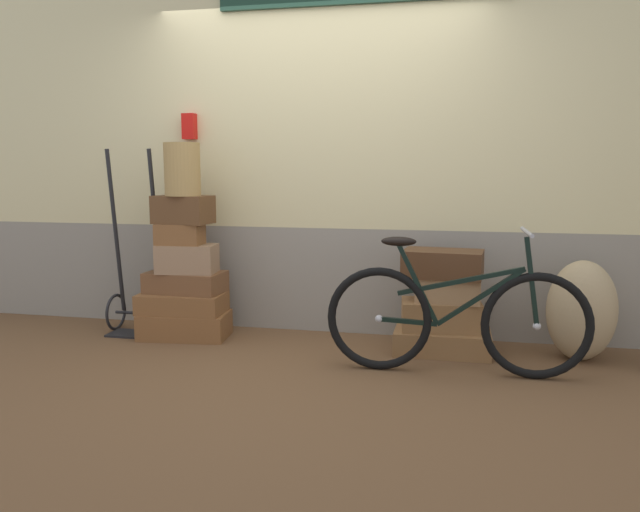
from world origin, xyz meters
TOP-DOWN VIEW (x-y plane):
  - ground at (0.00, 0.00)m, footprint 8.53×5.20m
  - station_building at (0.01, 0.85)m, footprint 6.53×0.74m
  - suitcase_0 at (-0.96, 0.36)m, footprint 0.69×0.43m
  - suitcase_1 at (-0.97, 0.37)m, footprint 0.66×0.40m
  - suitcase_2 at (-0.96, 0.41)m, footprint 0.60×0.36m
  - suitcase_3 at (-0.93, 0.38)m, footprint 0.46×0.30m
  - suitcase_4 at (-0.98, 0.37)m, footprint 0.35×0.22m
  - suitcase_5 at (-0.96, 0.41)m, footprint 0.45×0.30m
  - suitcase_6 at (0.98, 0.36)m, footprint 0.66×0.37m
  - suitcase_7 at (0.97, 0.38)m, footprint 0.57×0.36m
  - suitcase_8 at (1.01, 0.37)m, footprint 0.45×0.28m
  - suitcase_9 at (0.97, 0.39)m, footprint 0.57×0.37m
  - wicker_basket at (-0.95, 0.38)m, footprint 0.27×0.27m
  - luggage_trolley at (-1.38, 0.42)m, footprint 0.43×0.37m
  - burlap_sack at (1.89, 0.40)m, footprint 0.45×0.39m
  - bicycle at (1.06, -0.08)m, footprint 1.63×0.46m

SIDE VIEW (x-z plane):
  - ground at x=0.00m, z-range -0.06..0.00m
  - suitcase_6 at x=0.98m, z-range 0.00..0.16m
  - suitcase_0 at x=-0.96m, z-range 0.00..0.19m
  - suitcase_7 at x=0.97m, z-range 0.16..0.37m
  - suitcase_1 at x=-0.97m, z-range 0.19..0.34m
  - luggage_trolley at x=-1.38m, z-range -0.38..1.05m
  - burlap_sack at x=1.89m, z-range 0.00..0.68m
  - bicycle at x=1.06m, z-range -0.10..0.82m
  - suitcase_2 at x=-0.96m, z-range 0.34..0.50m
  - suitcase_8 at x=1.01m, z-range 0.37..0.54m
  - suitcase_3 at x=-0.93m, z-range 0.50..0.71m
  - suitcase_9 at x=0.97m, z-range 0.54..0.72m
  - suitcase_4 at x=-0.98m, z-range 0.71..0.87m
  - suitcase_5 at x=-0.96m, z-range 0.87..1.08m
  - wicker_basket at x=-0.95m, z-range 1.08..1.47m
  - station_building at x=0.01m, z-range 0.01..2.83m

